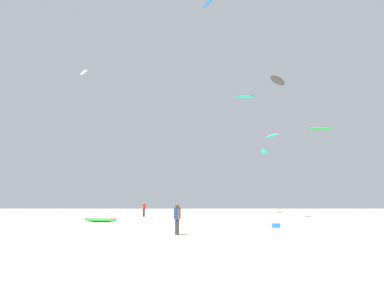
# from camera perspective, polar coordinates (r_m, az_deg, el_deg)

# --- Properties ---
(ground_plane) EXTENTS (120.00, 120.00, 0.00)m
(ground_plane) POSITION_cam_1_polar(r_m,az_deg,el_deg) (14.08, 0.05, -17.69)
(ground_plane) COLOR beige
(person_foreground) EXTENTS (0.40, 0.55, 1.79)m
(person_foreground) POSITION_cam_1_polar(r_m,az_deg,el_deg) (19.26, -2.62, -12.39)
(person_foreground) COLOR #2D2D33
(person_foreground) RESTS_ON ground
(person_midground) EXTENTS (0.38, 0.52, 1.69)m
(person_midground) POSITION_cam_1_polar(r_m,az_deg,el_deg) (39.87, -8.36, -10.93)
(person_midground) COLOR navy
(person_midground) RESTS_ON ground
(kite_grounded_near) EXTENTS (3.39, 1.61, 0.40)m
(kite_grounded_near) POSITION_cam_1_polar(r_m,az_deg,el_deg) (31.37, -15.60, -12.54)
(kite_grounded_near) COLOR green
(kite_grounded_near) RESTS_ON ground
(cooler_box) EXTENTS (0.56, 0.36, 0.32)m
(cooler_box) POSITION_cam_1_polar(r_m,az_deg,el_deg) (24.89, 14.29, -13.52)
(cooler_box) COLOR blue
(cooler_box) RESTS_ON ground
(kite_aloft_0) EXTENTS (1.98, 2.96, 0.73)m
(kite_aloft_0) POSITION_cam_1_polar(r_m,az_deg,el_deg) (38.43, 3.13, 23.54)
(kite_aloft_0) COLOR blue
(kite_aloft_1) EXTENTS (4.27, 1.69, 0.53)m
(kite_aloft_1) POSITION_cam_1_polar(r_m,az_deg,el_deg) (57.11, 21.29, 2.49)
(kite_aloft_1) COLOR green
(kite_aloft_2) EXTENTS (2.17, 4.12, 0.64)m
(kite_aloft_2) POSITION_cam_1_polar(r_m,az_deg,el_deg) (51.06, 12.31, -1.25)
(kite_aloft_2) COLOR #19B29E
(kite_aloft_3) EXTENTS (2.99, 3.61, 0.46)m
(kite_aloft_3) POSITION_cam_1_polar(r_m,az_deg,el_deg) (40.70, 14.57, 10.57)
(kite_aloft_3) COLOR #2D2D33
(kite_aloft_4) EXTENTS (2.44, 2.84, 0.59)m
(kite_aloft_4) POSITION_cam_1_polar(r_m,az_deg,el_deg) (61.21, -18.27, 11.69)
(kite_aloft_4) COLOR white
(kite_aloft_5) EXTENTS (1.79, 2.95, 0.55)m
(kite_aloft_5) POSITION_cam_1_polar(r_m,az_deg,el_deg) (41.93, 13.71, 1.50)
(kite_aloft_5) COLOR #19B29E
(kite_aloft_6) EXTENTS (3.42, 1.36, 0.39)m
(kite_aloft_6) POSITION_cam_1_polar(r_m,az_deg,el_deg) (55.94, 9.12, 8.14)
(kite_aloft_6) COLOR #19B29E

